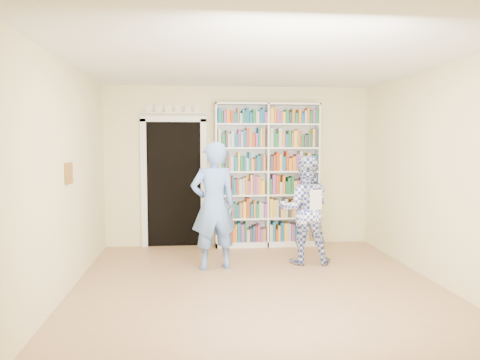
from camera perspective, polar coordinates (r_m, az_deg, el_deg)
name	(u,v)px	position (r m, az deg, el deg)	size (l,w,h in m)	color
floor	(259,289)	(5.78, 2.33, -13.15)	(5.00, 5.00, 0.00)	#A67450
ceiling	(260,61)	(5.58, 2.43, 14.28)	(5.00, 5.00, 0.00)	white
wall_back	(239,166)	(7.99, -0.16, 1.68)	(4.50, 4.50, 0.00)	beige
wall_left	(63,179)	(5.66, -20.82, 0.12)	(5.00, 5.00, 0.00)	beige
wall_right	(441,176)	(6.25, 23.27, 0.45)	(5.00, 5.00, 0.00)	beige
bookshelf	(267,174)	(7.91, 3.31, 0.68)	(1.75, 0.33, 2.41)	white
doorway	(174,177)	(7.95, -8.06, 0.39)	(1.10, 0.08, 2.43)	black
wall_art	(69,173)	(5.84, -20.13, 0.77)	(0.03, 0.25, 0.25)	brown
man_blue	(214,206)	(6.49, -3.24, -3.16)	(0.65, 0.42, 1.77)	#648CDE
man_plaid	(305,210)	(6.86, 7.90, -3.60)	(0.76, 0.59, 1.57)	#2F3C90
paper_sheet	(316,200)	(6.63, 9.22, -2.41)	(0.20, 0.01, 0.28)	white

